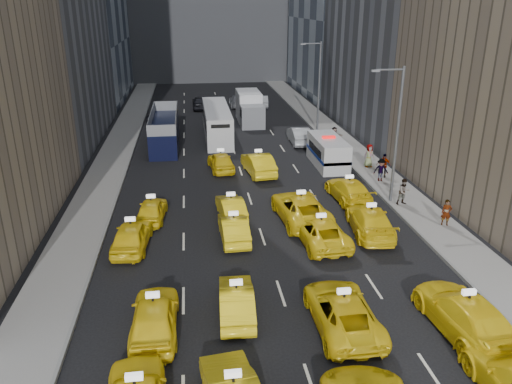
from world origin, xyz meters
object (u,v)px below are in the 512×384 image
nypd_van (328,152)px  city_bus (217,122)px  double_decker (165,129)px  box_truck (250,108)px  pedestrian_0 (446,213)px

nypd_van → city_bus: size_ratio=0.51×
nypd_van → double_decker: 15.78m
box_truck → double_decker: bearing=-130.5°
pedestrian_0 → city_bus: bearing=137.0°
pedestrian_0 → double_decker: bearing=148.7°
city_bus → pedestrian_0: bearing=-60.7°
double_decker → box_truck: (9.00, 8.11, 0.10)m
nypd_van → double_decker: size_ratio=0.55×
box_truck → pedestrian_0: (8.26, -28.98, -0.68)m
box_truck → pedestrian_0: 30.15m
nypd_van → box_truck: size_ratio=0.78×
box_truck → pedestrian_0: box_truck is taller
city_bus → pedestrian_0: (12.24, -23.16, -0.51)m
double_decker → box_truck: bearing=41.7°
double_decker → nypd_van: bearing=-31.6°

